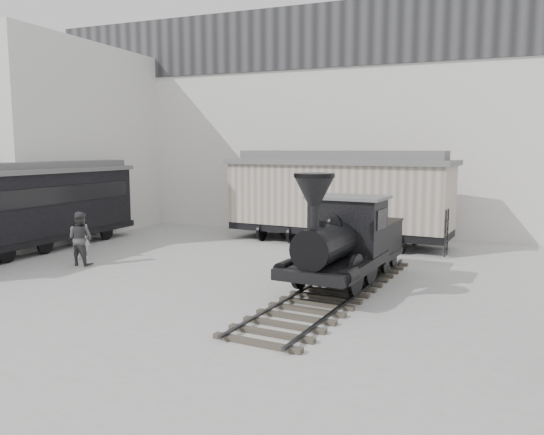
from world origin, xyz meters
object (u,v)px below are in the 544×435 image
at_px(boxcar, 337,195).
at_px(visitor_a, 82,237).
at_px(visitor_b, 80,238).
at_px(passenger_coach, 15,208).
at_px(locomotive, 344,246).

height_order(boxcar, visitor_a, boxcar).
relative_size(boxcar, visitor_b, 5.29).
bearing_deg(passenger_coach, locomotive, -0.29).
height_order(boxcar, visitor_b, boxcar).
distance_m(visitor_a, visitor_b, 1.04).
bearing_deg(visitor_a, locomotive, 147.48).
relative_size(boxcar, passenger_coach, 0.81).
xyz_separation_m(locomotive, boxcar, (-2.10, 7.40, 0.87)).
height_order(locomotive, boxcar, boxcar).
distance_m(passenger_coach, visitor_b, 3.87).
height_order(passenger_coach, visitor_b, passenger_coach).
height_order(visitor_a, visitor_b, visitor_b).
relative_size(boxcar, visitor_a, 6.11).
height_order(locomotive, visitor_a, locomotive).
relative_size(locomotive, boxcar, 0.96).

